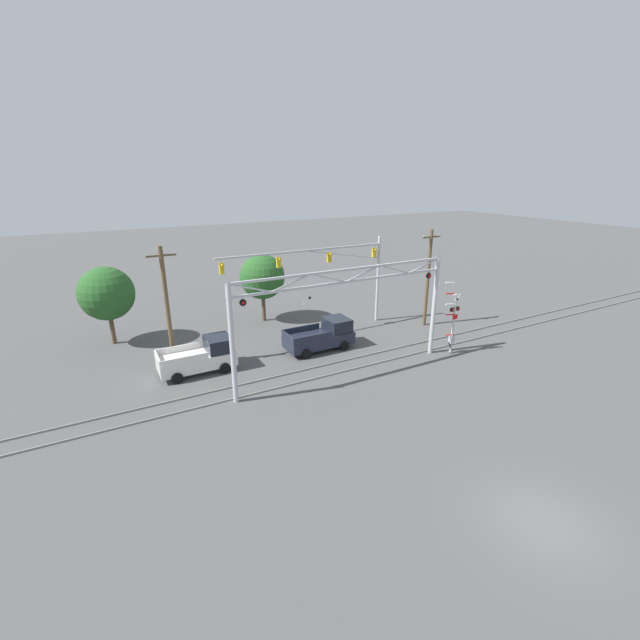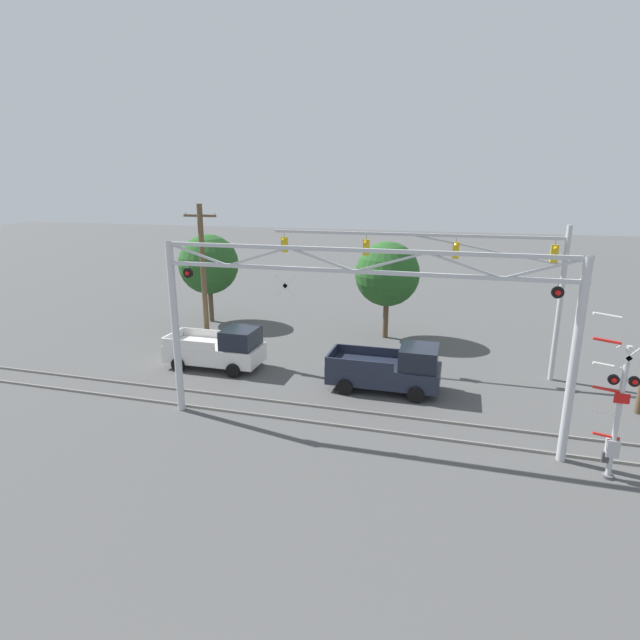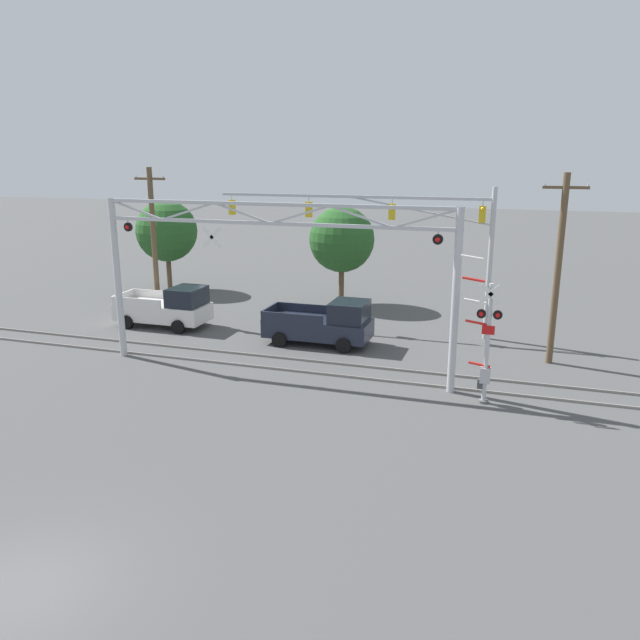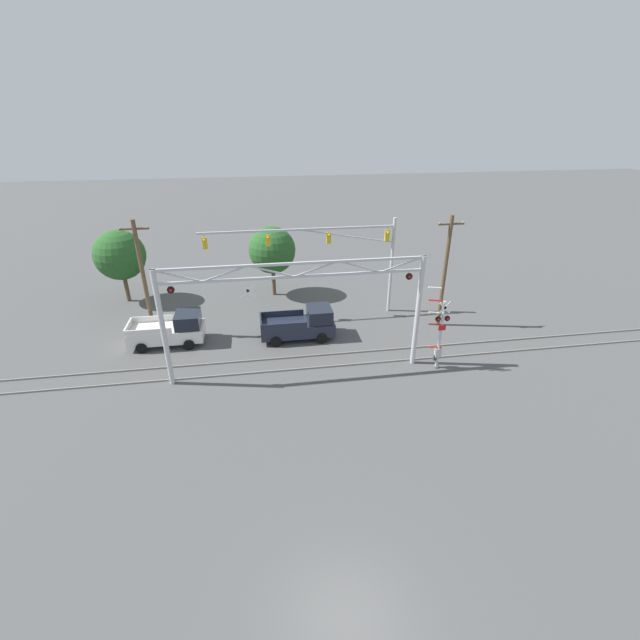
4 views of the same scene
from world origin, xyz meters
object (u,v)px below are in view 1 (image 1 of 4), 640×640
object	(u,v)px
traffic_signal_span	(339,266)
pickup_truck_following	(202,357)
crossing_gantry	(346,306)
pickup_truck_lead	(323,336)
background_tree_beyond_span	(262,277)
utility_pole_left	(167,307)
utility_pole_right	(428,277)
crossing_signal_mast	(452,325)
background_tree_far_left_verge	(106,294)

from	to	relation	value
traffic_signal_span	pickup_truck_following	size ratio (longest dim) A/B	2.90
crossing_gantry	traffic_signal_span	xyz separation A→B (m)	(4.18, 7.75, 0.64)
pickup_truck_lead	background_tree_beyond_span	size ratio (longest dim) A/B	0.86
utility_pole_left	utility_pole_right	distance (m)	20.44
crossing_signal_mast	pickup_truck_lead	xyz separation A→B (m)	(-7.62, 5.15, -1.16)
pickup_truck_lead	pickup_truck_following	size ratio (longest dim) A/B	1.04
traffic_signal_span	utility_pole_left	size ratio (longest dim) A/B	1.73
traffic_signal_span	background_tree_beyond_span	bearing A→B (deg)	135.71
utility_pole_right	background_tree_beyond_span	size ratio (longest dim) A/B	1.38
crossing_gantry	traffic_signal_span	bearing A→B (deg)	61.67
background_tree_beyond_span	traffic_signal_span	bearing A→B (deg)	-44.29
pickup_truck_lead	crossing_gantry	bearing A→B (deg)	-100.80
pickup_truck_following	crossing_signal_mast	bearing A→B (deg)	-19.11
pickup_truck_following	utility_pole_left	world-z (taller)	utility_pole_left
utility_pole_left	background_tree_far_left_verge	xyz separation A→B (m)	(-3.19, 6.50, -0.28)
crossing_gantry	pickup_truck_following	bearing A→B (deg)	148.03
pickup_truck_lead	background_tree_beyond_span	xyz separation A→B (m)	(-1.46, 8.01, 2.92)
utility_pole_left	background_tree_far_left_verge	world-z (taller)	utility_pole_left
traffic_signal_span	background_tree_beyond_span	xyz separation A→B (m)	(-4.79, 4.68, -1.32)
utility_pole_left	background_tree_far_left_verge	bearing A→B (deg)	116.14
traffic_signal_span	crossing_gantry	bearing A→B (deg)	-118.33
crossing_gantry	traffic_signal_span	world-z (taller)	traffic_signal_span
traffic_signal_span	utility_pole_left	distance (m)	13.70
crossing_gantry	background_tree_beyond_span	xyz separation A→B (m)	(-0.62, 12.42, -0.68)
traffic_signal_span	background_tree_far_left_verge	distance (m)	17.62
crossing_signal_mast	background_tree_far_left_verge	distance (m)	25.18
utility_pole_right	background_tree_far_left_verge	xyz separation A→B (m)	(-23.56, 8.14, -0.25)
pickup_truck_lead	utility_pole_left	xyz separation A→B (m)	(-10.27, 2.01, 3.21)
crossing_signal_mast	utility_pole_right	bearing A→B (deg)	65.71
utility_pole_right	crossing_signal_mast	bearing A→B (deg)	-114.29
crossing_signal_mast	pickup_truck_lead	bearing A→B (deg)	145.92
traffic_signal_span	pickup_truck_lead	world-z (taller)	traffic_signal_span
background_tree_beyond_span	background_tree_far_left_verge	bearing A→B (deg)	177.61
crossing_gantry	utility_pole_left	bearing A→B (deg)	145.72
pickup_truck_following	background_tree_beyond_span	bearing A→B (deg)	45.78
traffic_signal_span	pickup_truck_following	xyz separation A→B (m)	(-12.08, -2.81, -4.24)
crossing_gantry	background_tree_far_left_verge	world-z (taller)	crossing_gantry
background_tree_beyond_span	utility_pole_left	bearing A→B (deg)	-145.74
crossing_gantry	utility_pole_right	xyz separation A→B (m)	(10.95, 4.78, -0.42)
utility_pole_left	crossing_gantry	bearing A→B (deg)	-34.28
pickup_truck_lead	utility_pole_right	xyz separation A→B (m)	(10.11, 0.36, 3.18)
crossing_signal_mast	background_tree_beyond_span	xyz separation A→B (m)	(-9.08, 13.16, 1.76)
utility_pole_right	background_tree_beyond_span	xyz separation A→B (m)	(-11.57, 7.64, -0.26)
traffic_signal_span	utility_pole_right	bearing A→B (deg)	-23.66
pickup_truck_lead	pickup_truck_following	xyz separation A→B (m)	(-8.75, 0.52, -0.00)
utility_pole_right	pickup_truck_lead	bearing A→B (deg)	-177.95
pickup_truck_following	traffic_signal_span	bearing A→B (deg)	13.11
crossing_signal_mast	background_tree_beyond_span	distance (m)	16.08
pickup_truck_following	utility_pole_left	size ratio (longest dim) A/B	0.60
pickup_truck_lead	utility_pole_left	size ratio (longest dim) A/B	0.62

